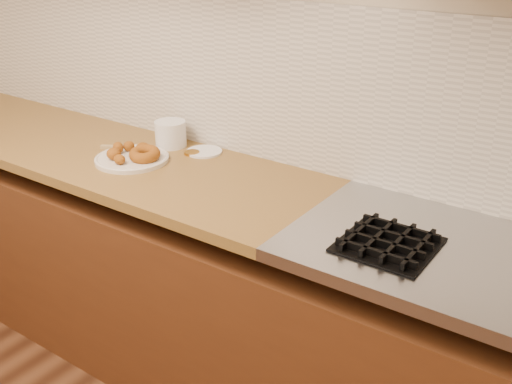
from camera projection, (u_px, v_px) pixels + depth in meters
wall_back at (241, 38)px, 2.23m from camera, size 4.00×0.02×2.70m
base_cabinet at (198, 293)px, 2.40m from camera, size 3.60×0.60×0.77m
butcher_block at (76, 146)px, 2.53m from camera, size 2.30×0.62×0.04m
backsplash at (240, 78)px, 2.29m from camera, size 3.60×0.02×0.60m
burner_grates at (506, 277)px, 1.54m from camera, size 0.91×0.26×0.03m
donut_plate at (132, 159)px, 2.31m from camera, size 0.28×0.28×0.02m
ring_donut at (145, 154)px, 2.28m from camera, size 0.17×0.17×0.05m
fried_dough_chunks at (123, 151)px, 2.31m from camera, size 0.15×0.21×0.05m
plastic_tub at (171, 134)px, 2.45m from camera, size 0.14×0.14×0.11m
tub_lid at (204, 152)px, 2.40m from camera, size 0.16×0.16×0.01m
brass_jar_lid at (192, 153)px, 2.38m from camera, size 0.07×0.07×0.01m
wooden_utensil at (122, 148)px, 2.43m from camera, size 0.17×0.10×0.01m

